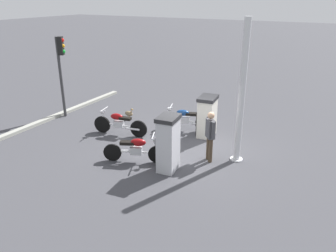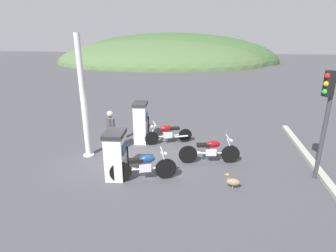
{
  "view_description": "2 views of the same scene",
  "coord_description": "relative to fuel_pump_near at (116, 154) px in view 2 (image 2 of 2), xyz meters",
  "views": [
    {
      "loc": [
        -4.49,
        9.15,
        4.88
      ],
      "look_at": [
        0.7,
        -0.29,
        0.6
      ],
      "focal_mm": 35.54,
      "sensor_mm": 36.0,
      "label": 1
    },
    {
      "loc": [
        2.59,
        -8.68,
        4.25
      ],
      "look_at": [
        1.09,
        0.12,
        1.23
      ],
      "focal_mm": 28.86,
      "sensor_mm": 36.0,
      "label": 2
    }
  ],
  "objects": [
    {
      "name": "ground_plane",
      "position": [
        0.27,
        1.47,
        -0.76
      ],
      "size": [
        120.0,
        120.0,
        0.0
      ],
      "primitive_type": "plane",
      "color": "#424247"
    },
    {
      "name": "fuel_pump_near",
      "position": [
        0.0,
        0.0,
        0.0
      ],
      "size": [
        0.68,
        0.93,
        1.5
      ],
      "color": "silver",
      "rests_on": "ground"
    },
    {
      "name": "fuel_pump_far",
      "position": [
        -0.0,
        2.93,
        0.1
      ],
      "size": [
        0.63,
        0.81,
        1.7
      ],
      "color": "silver",
      "rests_on": "ground"
    },
    {
      "name": "motorcycle_near_pump",
      "position": [
        0.91,
        -0.07,
        -0.3
      ],
      "size": [
        1.96,
        0.81,
        0.97
      ],
      "color": "black",
      "rests_on": "ground"
    },
    {
      "name": "motorcycle_far_pump",
      "position": [
        1.12,
        2.98,
        -0.32
      ],
      "size": [
        1.84,
        0.92,
        0.92
      ],
      "color": "black",
      "rests_on": "ground"
    },
    {
      "name": "motorcycle_extra",
      "position": [
        2.86,
        1.47,
        -0.31
      ],
      "size": [
        2.1,
        0.63,
        0.96
      ],
      "color": "black",
      "rests_on": "ground"
    },
    {
      "name": "attendant_person",
      "position": [
        -0.84,
        1.8,
        0.16
      ],
      "size": [
        0.44,
        0.49,
        1.62
      ],
      "color": "#473828",
      "rests_on": "ground"
    },
    {
      "name": "wandering_duck",
      "position": [
        3.56,
        -0.12,
        -0.53
      ],
      "size": [
        0.48,
        0.22,
        0.48
      ],
      "color": "#847051",
      "rests_on": "ground"
    },
    {
      "name": "roadside_traffic_light",
      "position": [
        6.07,
        0.91,
        1.53
      ],
      "size": [
        0.4,
        0.3,
        3.33
      ],
      "color": "#38383A",
      "rests_on": "ground"
    },
    {
      "name": "canopy_support_pole",
      "position": [
        -1.59,
        1.34,
        1.32
      ],
      "size": [
        0.4,
        0.4,
        4.33
      ],
      "color": "silver",
      "rests_on": "ground"
    },
    {
      "name": "road_edge_kerb",
      "position": [
        6.38,
        1.47,
        -0.7
      ],
      "size": [
        0.31,
        8.79,
        0.12
      ],
      "color": "#9E9E93",
      "rests_on": "ground"
    },
    {
      "name": "distant_hill_main",
      "position": [
        -5.94,
        36.92,
        -0.76
      ],
      "size": [
        33.37,
        25.03,
        7.68
      ],
      "color": "#476038",
      "rests_on": "ground"
    },
    {
      "name": "distant_hill_secondary",
      "position": [
        -4.36,
        38.67,
        -0.76
      ],
      "size": [
        34.54,
        17.82,
        9.26
      ],
      "color": "#38562D",
      "rests_on": "ground"
    }
  ]
}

